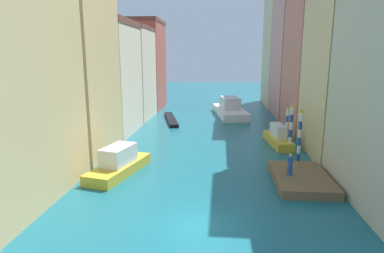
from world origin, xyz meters
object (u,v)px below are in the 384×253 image
mooring_pole_1 (291,127)px  waterfront_dock (301,179)px  vaporetto_white (230,109)px  mooring_pole_0 (300,135)px  mooring_pole_2 (287,126)px  gondola_black (171,119)px  motorboat_0 (119,163)px  person_on_dock (290,165)px  motorboat_1 (278,137)px

mooring_pole_1 → waterfront_dock: bearing=-95.6°
waterfront_dock → mooring_pole_1: mooring_pole_1 is taller
vaporetto_white → mooring_pole_1: bearing=-74.7°
mooring_pole_0 → mooring_pole_1: (-0.15, 2.94, 0.06)m
mooring_pole_2 → gondola_black: 18.53m
mooring_pole_2 → vaporetto_white: 18.04m
vaporetto_white → motorboat_0: bearing=-109.3°
person_on_dock → vaporetto_white: (-3.62, 27.50, -0.39)m
gondola_black → motorboat_0: (-0.85, -21.67, 0.60)m
person_on_dock → mooring_pole_1: (1.66, 8.25, 1.02)m
waterfront_dock → mooring_pole_1: size_ratio=1.36×
mooring_pole_0 → gondola_black: bearing=128.8°
person_on_dock → mooring_pole_1: bearing=78.6°
person_on_dock → motorboat_1: 10.84m
person_on_dock → mooring_pole_1: mooring_pole_1 is taller
mooring_pole_0 → mooring_pole_1: size_ratio=0.98×
waterfront_dock → gondola_black: size_ratio=0.64×
mooring_pole_2 → vaporetto_white: bearing=107.1°
person_on_dock → mooring_pole_2: mooring_pole_2 is taller
mooring_pole_2 → vaporetto_white: size_ratio=0.34×
waterfront_dock → person_on_dock: bearing=-172.0°
waterfront_dock → mooring_pole_2: mooring_pole_2 is taller
motorboat_1 → waterfront_dock: bearing=-90.4°
mooring_pole_2 → vaporetto_white: (-5.31, 17.21, -1.08)m
mooring_pole_0 → motorboat_0: size_ratio=0.65×
mooring_pole_1 → mooring_pole_2: size_ratio=1.16×
mooring_pole_0 → gondola_black: 22.25m
mooring_pole_0 → mooring_pole_2: mooring_pole_0 is taller
motorboat_0 → vaporetto_white: bearing=70.7°
mooring_pole_1 → gondola_black: size_ratio=0.47×
mooring_pole_1 → motorboat_1: (-0.73, 2.53, -1.63)m
mooring_pole_1 → vaporetto_white: mooring_pole_1 is taller
person_on_dock → mooring_pole_2: size_ratio=0.40×
mooring_pole_2 → vaporetto_white: mooring_pole_2 is taller
waterfront_dock → mooring_pole_1: (0.79, 8.12, 2.08)m
gondola_black → mooring_pole_2: bearing=-41.7°
mooring_pole_0 → vaporetto_white: bearing=103.8°
person_on_dock → mooring_pole_2: (1.69, 10.29, 0.70)m
person_on_dock → gondola_black: (-12.07, 22.56, -1.14)m
waterfront_dock → motorboat_0: size_ratio=0.90×
mooring_pole_1 → mooring_pole_2: 2.07m
mooring_pole_1 → mooring_pole_2: mooring_pole_1 is taller
motorboat_0 → mooring_pole_0: bearing=16.7°
mooring_pole_0 → motorboat_0: 15.46m
gondola_black → motorboat_0: 21.70m
person_on_dock → gondola_black: bearing=118.1°
waterfront_dock → gondola_black: waterfront_dock is taller
mooring_pole_0 → vaporetto_white: size_ratio=0.39×
vaporetto_white → mooring_pole_0: bearing=-76.2°
waterfront_dock → motorboat_1: (0.07, 10.66, 0.44)m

